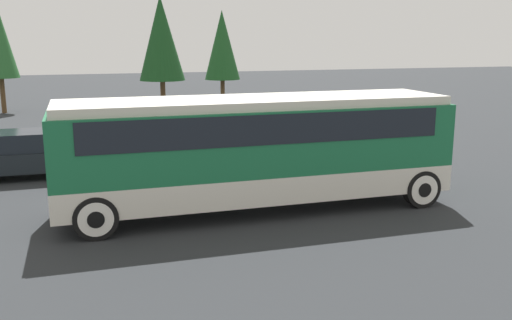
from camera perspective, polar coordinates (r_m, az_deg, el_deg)
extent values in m
plane|color=#26282B|center=(15.23, 0.00, -4.91)|extent=(120.00, 120.00, 0.00)
cube|color=silver|center=(15.02, 0.00, -2.07)|extent=(10.20, 2.53, 0.69)
cube|color=#19663D|center=(14.77, 0.00, 2.28)|extent=(10.20, 2.53, 1.62)
cube|color=black|center=(14.71, 0.00, 3.80)|extent=(8.97, 2.57, 0.73)
cube|color=beige|center=(14.64, 0.00, 5.83)|extent=(9.99, 2.32, 0.22)
cube|color=#19663D|center=(16.94, 16.21, 2.28)|extent=(0.36, 2.43, 1.85)
cylinder|color=black|center=(15.89, 16.23, -2.78)|extent=(1.01, 0.28, 1.01)
cylinder|color=silver|center=(15.89, 16.23, -2.78)|extent=(0.79, 0.30, 0.79)
cylinder|color=black|center=(15.89, 16.23, -2.78)|extent=(0.39, 0.32, 0.39)
cylinder|color=black|center=(17.79, 12.17, -0.99)|extent=(1.01, 0.28, 1.01)
cylinder|color=silver|center=(17.79, 12.17, -0.99)|extent=(0.79, 0.30, 0.79)
cylinder|color=black|center=(17.79, 12.17, -0.99)|extent=(0.39, 0.32, 0.39)
cylinder|color=black|center=(13.35, -15.74, -5.60)|extent=(1.01, 0.28, 1.01)
cylinder|color=silver|center=(13.35, -15.74, -5.60)|extent=(0.79, 0.30, 0.79)
cylinder|color=black|center=(13.35, -15.74, -5.60)|extent=(0.39, 0.32, 0.39)
cylinder|color=black|center=(15.56, -16.03, -3.08)|extent=(1.01, 0.28, 1.01)
cylinder|color=silver|center=(15.56, -16.03, -3.08)|extent=(0.79, 0.30, 0.79)
cylinder|color=black|center=(15.56, -16.03, -3.08)|extent=(0.39, 0.32, 0.39)
cube|color=maroon|center=(24.56, 2.27, 3.01)|extent=(4.05, 1.81, 0.66)
cube|color=black|center=(24.42, 1.92, 4.43)|extent=(2.11, 1.63, 0.58)
cylinder|color=black|center=(24.43, 6.43, 2.30)|extent=(0.62, 0.22, 0.62)
cylinder|color=black|center=(24.43, 6.43, 2.30)|extent=(0.24, 0.26, 0.24)
cylinder|color=black|center=(25.92, 4.98, 2.90)|extent=(0.62, 0.22, 0.62)
cylinder|color=black|center=(25.92, 4.98, 2.90)|extent=(0.24, 0.26, 0.24)
cylinder|color=black|center=(23.35, -0.74, 1.91)|extent=(0.62, 0.22, 0.62)
cylinder|color=black|center=(23.35, -0.74, 1.91)|extent=(0.24, 0.26, 0.24)
cylinder|color=black|center=(24.90, -1.82, 2.56)|extent=(0.62, 0.22, 0.62)
cylinder|color=black|center=(24.90, -1.82, 2.56)|extent=(0.24, 0.26, 0.24)
cube|color=black|center=(19.96, -20.26, 0.18)|extent=(4.68, 1.77, 0.63)
cube|color=black|center=(19.86, -20.93, 1.88)|extent=(2.43, 1.59, 0.60)
cylinder|color=black|center=(19.21, -14.83, -0.61)|extent=(0.71, 0.22, 0.71)
cylinder|color=black|center=(19.21, -14.83, -0.61)|extent=(0.27, 0.26, 0.27)
cylinder|color=black|center=(20.76, -15.04, 0.32)|extent=(0.71, 0.22, 0.71)
cylinder|color=black|center=(20.76, -15.04, 0.32)|extent=(0.27, 0.26, 0.27)
cube|color=#BCBCC1|center=(21.14, -6.71, 1.43)|extent=(4.12, 1.83, 0.67)
cube|color=black|center=(21.01, -7.20, 3.11)|extent=(2.14, 1.64, 0.60)
cylinder|color=black|center=(20.77, -1.83, 0.59)|extent=(0.60, 0.22, 0.60)
cylinder|color=black|center=(20.77, -1.83, 0.59)|extent=(0.23, 0.26, 0.23)
cylinder|color=black|center=(22.33, -2.96, 1.40)|extent=(0.60, 0.22, 0.60)
cylinder|color=black|center=(22.33, -2.96, 1.40)|extent=(0.23, 0.26, 0.23)
cylinder|color=black|center=(20.16, -10.83, 0.02)|extent=(0.60, 0.22, 0.60)
cylinder|color=black|center=(20.16, -10.83, 0.02)|extent=(0.23, 0.26, 0.23)
cylinder|color=black|center=(21.77, -11.34, 0.89)|extent=(0.60, 0.22, 0.60)
cylinder|color=black|center=(21.77, -11.34, 0.89)|extent=(0.23, 0.26, 0.23)
cylinder|color=brown|center=(38.38, -3.35, 6.77)|extent=(0.28, 0.28, 1.72)
cone|color=#1E5123|center=(38.21, -3.41, 11.41)|extent=(2.33, 2.33, 4.48)
cylinder|color=brown|center=(32.77, -9.26, 6.04)|extent=(0.28, 0.28, 2.11)
cone|color=#19471E|center=(32.59, -9.47, 11.93)|extent=(2.53, 2.53, 4.63)
cylinder|color=brown|center=(37.51, -23.98, 5.91)|extent=(0.28, 0.28, 2.10)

